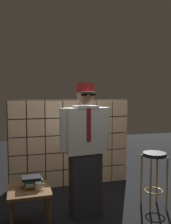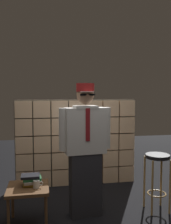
{
  "view_description": "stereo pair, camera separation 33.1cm",
  "coord_description": "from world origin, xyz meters",
  "px_view_note": "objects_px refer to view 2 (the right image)",
  "views": [
    {
      "loc": [
        -0.95,
        -2.93,
        1.7
      ],
      "look_at": [
        -0.04,
        0.29,
        1.43
      ],
      "focal_mm": 39.73,
      "sensor_mm": 36.0,
      "label": 1
    },
    {
      "loc": [
        -0.63,
        -3.0,
        1.7
      ],
      "look_at": [
        -0.04,
        0.29,
        1.43
      ],
      "focal_mm": 39.73,
      "sensor_mm": 36.0,
      "label": 2
    }
  ],
  "objects_px": {
    "standing_person": "(85,148)",
    "side_table": "(28,192)",
    "coffee_mug": "(37,184)",
    "bar_stool": "(157,169)",
    "book_stack": "(31,180)"
  },
  "relations": [
    {
      "from": "standing_person",
      "to": "coffee_mug",
      "type": "distance_m",
      "value": 0.79
    },
    {
      "from": "bar_stool",
      "to": "coffee_mug",
      "type": "relative_size",
      "value": 6.49
    },
    {
      "from": "standing_person",
      "to": "bar_stool",
      "type": "bearing_deg",
      "value": -8.44
    },
    {
      "from": "side_table",
      "to": "coffee_mug",
      "type": "distance_m",
      "value": 0.17
    },
    {
      "from": "standing_person",
      "to": "coffee_mug",
      "type": "xyz_separation_m",
      "value": [
        -0.66,
        -0.18,
        -0.4
      ]
    },
    {
      "from": "standing_person",
      "to": "side_table",
      "type": "distance_m",
      "value": 0.93
    },
    {
      "from": "standing_person",
      "to": "side_table",
      "type": "height_order",
      "value": "standing_person"
    },
    {
      "from": "coffee_mug",
      "to": "side_table",
      "type": "bearing_deg",
      "value": 152.4
    },
    {
      "from": "standing_person",
      "to": "coffee_mug",
      "type": "relative_size",
      "value": 14.44
    },
    {
      "from": "bar_stool",
      "to": "side_table",
      "type": "bearing_deg",
      "value": -177.64
    },
    {
      "from": "side_table",
      "to": "book_stack",
      "type": "height_order",
      "value": "book_stack"
    },
    {
      "from": "standing_person",
      "to": "bar_stool",
      "type": "distance_m",
      "value": 1.09
    },
    {
      "from": "side_table",
      "to": "book_stack",
      "type": "xyz_separation_m",
      "value": [
        0.04,
        0.05,
        0.14
      ]
    },
    {
      "from": "bar_stool",
      "to": "book_stack",
      "type": "relative_size",
      "value": 3.11
    },
    {
      "from": "book_stack",
      "to": "coffee_mug",
      "type": "bearing_deg",
      "value": -56.13
    }
  ]
}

